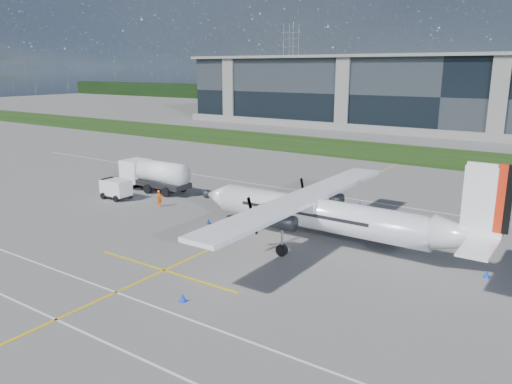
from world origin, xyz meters
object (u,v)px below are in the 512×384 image
at_px(fuel_tanker_truck, 151,175).
at_px(safety_cone_tail, 487,274).
at_px(baggage_tug, 116,189).
at_px(safety_cone_portwing, 183,297).
at_px(safety_cone_stbdwing, 360,204).
at_px(turboprop_aircraft, 330,198).
at_px(safety_cone_nose_port, 208,221).
at_px(pylon_west, 291,62).
at_px(ground_crew_person, 159,197).

relative_size(fuel_tanker_truck, safety_cone_tail, 17.64).
height_order(baggage_tug, safety_cone_portwing, baggage_tug).
bearing_deg(safety_cone_stbdwing, fuel_tanker_truck, -162.41).
bearing_deg(safety_cone_portwing, turboprop_aircraft, 78.41).
relative_size(safety_cone_nose_port, safety_cone_portwing, 1.00).
height_order(turboprop_aircraft, baggage_tug, turboprop_aircraft).
relative_size(baggage_tug, safety_cone_tail, 6.50).
distance_m(safety_cone_nose_port, safety_cone_portwing, 14.53).
relative_size(baggage_tug, safety_cone_stbdwing, 6.50).
relative_size(fuel_tanker_truck, safety_cone_portwing, 17.64).
distance_m(pylon_west, turboprop_aircraft, 171.42).
height_order(pylon_west, safety_cone_tail, pylon_west).
relative_size(baggage_tug, ground_crew_person, 1.76).
relative_size(baggage_tug, safety_cone_nose_port, 6.50).
bearing_deg(baggage_tug, ground_crew_person, 3.43).
height_order(baggage_tug, ground_crew_person, baggage_tug).
relative_size(safety_cone_stbdwing, safety_cone_portwing, 1.00).
bearing_deg(ground_crew_person, safety_cone_stbdwing, -48.54).
distance_m(safety_cone_tail, safety_cone_nose_port, 21.76).
height_order(turboprop_aircraft, safety_cone_stbdwing, turboprop_aircraft).
bearing_deg(turboprop_aircraft, baggage_tug, 179.42).
xyz_separation_m(fuel_tanker_truck, baggage_tug, (-0.22, -4.59, -0.68)).
relative_size(turboprop_aircraft, baggage_tug, 7.59).
xyz_separation_m(fuel_tanker_truck, safety_cone_nose_port, (12.88, -5.81, -1.40)).
distance_m(ground_crew_person, safety_cone_portwing, 20.62).
bearing_deg(pylon_west, baggage_tug, -65.64).
distance_m(turboprop_aircraft, safety_cone_portwing, 13.72).
relative_size(pylon_west, safety_cone_portwing, 60.00).
xyz_separation_m(pylon_west, safety_cone_stbdwing, (87.31, -134.05, -14.75)).
bearing_deg(ground_crew_person, safety_cone_nose_port, -95.53).
xyz_separation_m(turboprop_aircraft, fuel_tanker_truck, (-23.69, 4.83, -2.04)).
bearing_deg(pylon_west, safety_cone_nose_port, -61.70).
xyz_separation_m(pylon_west, ground_crew_person, (71.59, -145.02, -14.08)).
distance_m(pylon_west, safety_cone_stbdwing, 160.65).
xyz_separation_m(safety_cone_stbdwing, safety_cone_portwing, (-0.23, -24.57, 0.00)).
relative_size(safety_cone_tail, safety_cone_stbdwing, 1.00).
bearing_deg(safety_cone_portwing, baggage_tug, 148.06).
relative_size(ground_crew_person, safety_cone_tail, 3.70).
bearing_deg(fuel_tanker_truck, safety_cone_nose_port, -24.28).
bearing_deg(safety_cone_portwing, safety_cone_stbdwing, 89.46).
xyz_separation_m(pylon_west, safety_cone_tail, (100.65, -145.27, -14.75)).
height_order(ground_crew_person, safety_cone_tail, ground_crew_person).
bearing_deg(safety_cone_tail, safety_cone_portwing, -135.48).
height_order(pylon_west, fuel_tanker_truck, pylon_west).
xyz_separation_m(baggage_tug, ground_crew_person, (5.76, 0.35, -0.05)).
bearing_deg(safety_cone_stbdwing, safety_cone_portwing, -90.54).
height_order(turboprop_aircraft, safety_cone_tail, turboprop_aircraft).
bearing_deg(pylon_west, safety_cone_stbdwing, -56.92).
xyz_separation_m(turboprop_aircraft, ground_crew_person, (-18.16, 0.59, -2.77)).
bearing_deg(ground_crew_person, pylon_west, 32.81).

